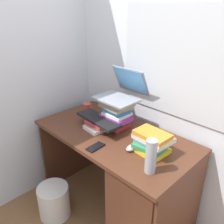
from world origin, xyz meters
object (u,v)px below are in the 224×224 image
computer_mouse (132,148)px  cell_phone (96,147)px  book_stack_side (152,142)px  book_stack_tall (116,113)px  book_stack_keyboard_riser (98,125)px  water_bottle (151,156)px  laptop (122,91)px  mug (87,108)px  desk (142,190)px  wastebasket (54,201)px  keyboard (98,119)px

computer_mouse → cell_phone: (-0.20, -0.16, -0.01)m
book_stack_side → cell_phone: 0.40m
book_stack_tall → cell_phone: size_ratio=1.85×
book_stack_tall → computer_mouse: book_stack_tall is taller
computer_mouse → cell_phone: bearing=-140.8°
book_stack_keyboard_riser → water_bottle: size_ratio=1.01×
book_stack_keyboard_riser → cell_phone: size_ratio=1.64×
laptop → book_stack_tall: bearing=-90.3°
mug → book_stack_tall: bearing=-1.3°
computer_mouse → cell_phone: size_ratio=0.76×
desk → computer_mouse: computer_mouse is taller
mug → wastebasket: bearing=-73.4°
cell_phone → mug: bearing=142.3°
water_bottle → mug: bearing=163.3°
computer_mouse → wastebasket: computer_mouse is taller
keyboard → desk: bearing=5.0°
book_stack_side → keyboard: (-0.50, -0.03, 0.01)m
book_stack_tall → computer_mouse: size_ratio=2.41×
book_stack_side → computer_mouse: size_ratio=2.45×
keyboard → book_stack_keyboard_riser: bearing=-108.6°
cell_phone → wastebasket: size_ratio=0.47×
keyboard → computer_mouse: 0.40m
desk → book_stack_side: 0.43m
book_stack_keyboard_riser → wastebasket: 0.78m
book_stack_tall → book_stack_side: size_ratio=0.99×
desk → keyboard: size_ratio=3.07×
desk → water_bottle: 0.51m
laptop → computer_mouse: (0.32, -0.24, -0.28)m
cell_phone → book_stack_tall: bearing=106.3°
book_stack_keyboard_riser → desk: bearing=1.3°
book_stack_side → keyboard: size_ratio=0.61×
book_stack_side → mug: size_ratio=2.28×
book_stack_side → laptop: (-0.43, 0.16, 0.22)m
book_stack_tall → keyboard: book_stack_tall is taller
mug → cell_phone: mug is taller
computer_mouse → wastebasket: (-0.55, -0.36, -0.63)m
laptop → desk: bearing=-25.8°
wastebasket → book_stack_tall: bearing=66.7°
desk → laptop: laptop is taller
laptop → wastebasket: (-0.23, -0.59, -0.91)m
book_stack_tall → wastebasket: 0.94m
book_stack_keyboard_riser → mug: mug is taller
mug → cell_phone: size_ratio=0.82×
book_stack_side → laptop: size_ratio=0.74×
desk → laptop: (-0.39, 0.19, 0.64)m
keyboard → laptop: bearing=74.4°
book_stack_side → laptop: 0.51m
book_stack_keyboard_riser → cell_phone: 0.28m
book_stack_tall → laptop: 0.18m
book_stack_tall → book_stack_keyboard_riser: 0.18m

